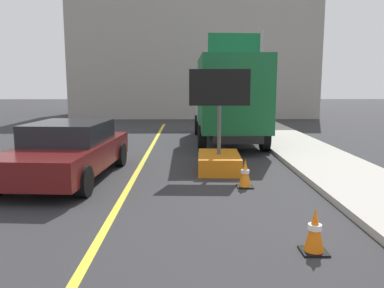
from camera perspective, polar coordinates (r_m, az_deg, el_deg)
name	(u,v)px	position (r m, az deg, el deg)	size (l,w,h in m)	color
lane_center_stripe	(78,276)	(5.20, -16.36, -18.10)	(0.14, 36.00, 0.01)	yellow
arrow_board_trailer	(219,153)	(10.49, 3.96, -1.32)	(1.60, 1.84, 2.70)	orange
box_truck	(228,98)	(15.28, 5.31, 6.76)	(2.49, 6.81, 3.27)	black
pickup_car	(67,150)	(10.07, -17.77, -0.89)	(2.38, 4.81, 1.38)	#591414
highway_guide_sign	(246,61)	(20.17, 7.87, 11.89)	(2.79, 0.28, 5.00)	gray
far_building_block	(193,59)	(29.92, 0.21, 12.39)	(16.50, 8.79, 8.34)	gray
traffic_cone_mid_lane	(315,231)	(5.77, 17.52, -12.00)	(0.36, 0.36, 0.65)	black
traffic_cone_far_lane	(245,174)	(8.89, 7.79, -4.33)	(0.36, 0.36, 0.64)	black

